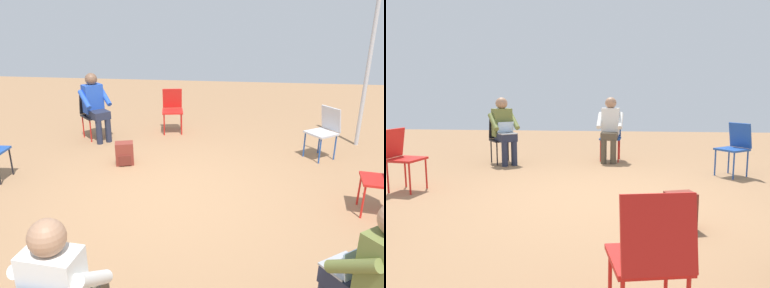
% 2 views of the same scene
% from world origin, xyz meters
% --- Properties ---
extents(ground_plane, '(16.56, 16.56, 0.00)m').
position_xyz_m(ground_plane, '(0.00, 0.00, 0.00)').
color(ground_plane, '#99704C').
extents(chair_south, '(0.47, 0.50, 0.85)m').
position_xyz_m(chair_south, '(0.38, -2.70, 0.50)').
color(chair_south, red).
rests_on(chair_south, ground).
extents(chair_northwest, '(0.57, 0.58, 0.85)m').
position_xyz_m(chair_northwest, '(-1.93, 2.33, 0.50)').
color(chair_northwest, black).
rests_on(chair_northwest, ground).
extents(chair_northeast, '(0.58, 0.57, 0.85)m').
position_xyz_m(chair_northeast, '(2.13, 1.52, 0.50)').
color(chair_northeast, '#1E4799').
rests_on(chair_northeast, ground).
extents(chair_north, '(0.43, 0.47, 0.85)m').
position_xyz_m(chair_north, '(0.15, 2.78, 0.50)').
color(chair_north, '#1E4799').
rests_on(chair_north, ground).
extents(chair_west, '(0.49, 0.46, 0.85)m').
position_xyz_m(chair_west, '(-2.66, 0.17, 0.50)').
color(chair_west, red).
rests_on(chair_west, ground).
extents(person_with_laptop, '(0.63, 0.64, 1.24)m').
position_xyz_m(person_with_laptop, '(-1.83, 2.19, 0.69)').
color(person_with_laptop, '#23283D').
rests_on(person_with_laptop, ground).
extents(person_in_white, '(0.52, 0.54, 1.24)m').
position_xyz_m(person_in_white, '(0.13, 2.61, 0.69)').
color(person_in_white, '#4C4233').
rests_on(person_in_white, ground).
extents(backpack_near_laptop_user, '(0.33, 0.30, 0.36)m').
position_xyz_m(backpack_near_laptop_user, '(0.85, -0.95, 0.16)').
color(backpack_near_laptop_user, maroon).
rests_on(backpack_near_laptop_user, ground).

